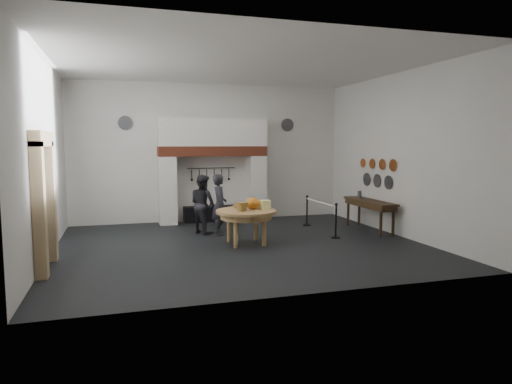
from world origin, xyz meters
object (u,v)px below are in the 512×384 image
object	(u,v)px
iron_range	(213,214)
work_table	(246,211)
visitor_far	(203,204)
barrier_post_far	(307,211)
barrier_post_near	(336,222)
visitor_near	(219,205)
side_table	(370,201)

from	to	relation	value
iron_range	work_table	size ratio (longest dim) A/B	1.23
visitor_far	barrier_post_far	distance (m)	3.37
work_table	barrier_post_near	size ratio (longest dim) A/B	1.72
visitor_far	iron_range	bearing A→B (deg)	-47.64
visitor_near	barrier_post_far	xyz separation A→B (m)	(2.93, 0.66, -0.41)
barrier_post_near	visitor_far	bearing A→B (deg)	152.48
iron_range	barrier_post_near	world-z (taller)	barrier_post_near
work_table	barrier_post_near	bearing A→B (deg)	-0.03
side_table	barrier_post_far	xyz separation A→B (m)	(-1.43, 1.30, -0.42)
work_table	barrier_post_far	bearing A→B (deg)	38.36
iron_range	barrier_post_near	bearing A→B (deg)	-53.68
barrier_post_far	barrier_post_near	bearing A→B (deg)	-90.00
iron_range	work_table	bearing A→B (deg)	-87.72
side_table	barrier_post_far	distance (m)	1.98
barrier_post_far	side_table	bearing A→B (deg)	-42.31
work_table	visitor_far	size ratio (longest dim) A/B	0.92
work_table	visitor_far	distance (m)	1.91
visitor_near	barrier_post_near	size ratio (longest dim) A/B	1.90
side_table	iron_range	bearing A→B (deg)	144.41
iron_range	barrier_post_far	distance (m)	3.14
side_table	barrier_post_far	world-z (taller)	same
visitor_near	barrier_post_far	distance (m)	3.04
barrier_post_near	barrier_post_far	distance (m)	2.00
barrier_post_far	visitor_near	bearing A→B (deg)	-167.26
barrier_post_near	work_table	bearing A→B (deg)	179.97
visitor_near	visitor_far	distance (m)	0.57
visitor_near	visitor_far	world-z (taller)	visitor_near
visitor_near	barrier_post_near	xyz separation A→B (m)	(2.93, -1.34, -0.41)
barrier_post_near	barrier_post_far	bearing A→B (deg)	90.00
side_table	visitor_near	bearing A→B (deg)	171.69
iron_range	side_table	world-z (taller)	side_table
work_table	barrier_post_near	distance (m)	2.56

